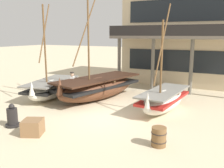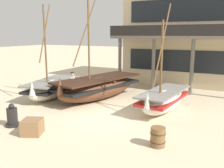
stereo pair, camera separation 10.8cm
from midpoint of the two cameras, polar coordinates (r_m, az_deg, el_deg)
The scene contains 9 objects.
ground_plane at distance 12.02m, azimuth -1.99°, elevation -7.40°, with size 120.00×120.00×0.00m, color beige.
fishing_boat_near_left at distance 12.90m, azimuth 12.16°, elevation -3.57°, with size 1.87×4.28×5.37m.
fishing_boat_centre_large at distance 14.94m, azimuth -3.02°, elevation -0.72°, with size 3.37×6.26×7.12m.
fishing_boat_far_right at distance 15.72m, azimuth -13.58°, elevation -0.87°, with size 2.66×4.68×5.64m.
fisherman_by_hull at distance 14.92m, azimuth -8.88°, elevation -0.46°, with size 0.34×0.42×1.68m.
capstan_winch at distance 11.45m, azimuth -21.94°, elevation -7.14°, with size 0.63×0.63×1.00m.
wooden_barrel at distance 8.97m, azimuth 10.97°, elevation -12.00°, with size 0.56×0.56×0.70m.
cargo_crate at distance 10.28m, azimuth -17.76°, elevation -9.49°, with size 0.74×0.74×0.61m, color olive.
harbor_building_main at distance 21.65m, azimuth 17.49°, elevation 10.61°, with size 9.41×8.69×7.48m.
Camera 2 is at (5.72, -9.83, 3.90)m, focal length 39.28 mm.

